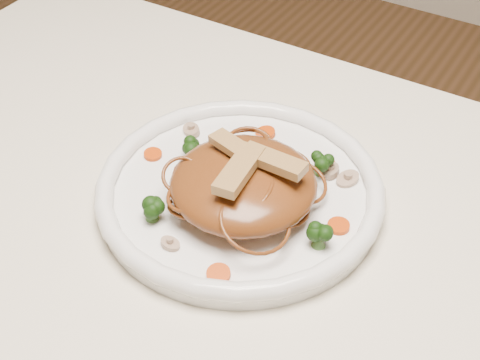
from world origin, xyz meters
The scene contains 19 objects.
table centered at (0.00, 0.00, 0.65)m, with size 1.20×0.80×0.75m.
plate centered at (-0.08, 0.09, 0.76)m, with size 0.30×0.30×0.02m, color white.
noodle_mound centered at (-0.06, 0.08, 0.79)m, with size 0.15×0.15×0.05m, color brown.
chicken_a centered at (-0.04, 0.09, 0.83)m, with size 0.07×0.02×0.01m, color tan.
chicken_b centered at (-0.08, 0.09, 0.82)m, with size 0.06×0.02×0.01m, color tan.
chicken_c centered at (-0.06, 0.06, 0.83)m, with size 0.07×0.02×0.01m, color tan.
broccoli_0 centered at (-0.02, 0.16, 0.78)m, with size 0.03×0.03×0.03m, color #13360B, non-canonical shape.
broccoli_1 centered at (-0.15, 0.11, 0.78)m, with size 0.02×0.02×0.03m, color #13360B, non-canonical shape.
broccoli_2 centered at (-0.13, 0.01, 0.78)m, with size 0.03×0.03×0.03m, color #13360B, non-canonical shape.
broccoli_3 centered at (0.03, 0.06, 0.78)m, with size 0.03×0.03×0.03m, color #13360B, non-canonical shape.
carrot_0 centered at (-0.02, 0.17, 0.77)m, with size 0.02×0.02×0.01m, color #B23606.
carrot_1 centered at (-0.19, 0.09, 0.77)m, with size 0.02×0.02×0.01m, color #B23606.
carrot_2 centered at (0.03, 0.09, 0.77)m, with size 0.02×0.02×0.01m, color #B23606.
carrot_3 centered at (-0.10, 0.19, 0.77)m, with size 0.02×0.02×0.01m, color #B23606.
carrot_4 centered at (-0.03, -0.02, 0.77)m, with size 0.02×0.02×0.01m, color #B23606.
mushroom_0 centered at (-0.09, -0.01, 0.77)m, with size 0.02×0.02×0.01m, color tan.
mushroom_1 centered at (0.01, 0.16, 0.77)m, with size 0.03×0.03×0.01m, color tan.
mushroom_2 centered at (-0.18, 0.15, 0.77)m, with size 0.03×0.03×0.01m, color tan.
mushroom_3 centered at (-0.01, 0.16, 0.77)m, with size 0.03×0.03×0.01m, color tan.
Camera 1 is at (0.21, -0.38, 1.27)m, focal length 53.79 mm.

